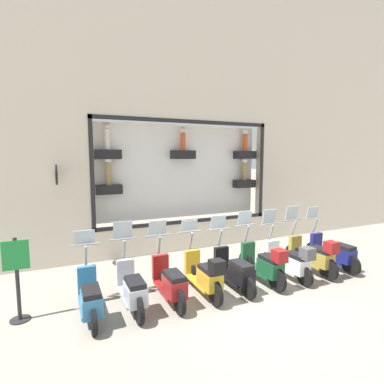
{
  "coord_description": "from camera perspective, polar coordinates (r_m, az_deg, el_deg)",
  "views": [
    {
      "loc": [
        -5.51,
        3.79,
        3.07
      ],
      "look_at": [
        1.67,
        0.59,
        2.15
      ],
      "focal_mm": 28.0,
      "sensor_mm": 36.0,
      "label": 1
    }
  ],
  "objects": [
    {
      "name": "scooter_teal_8",
      "position": [
        6.32,
        -18.83,
        -18.51
      ],
      "size": [
        1.79,
        0.61,
        1.55
      ],
      "color": "black",
      "rests_on": "ground_plane"
    },
    {
      "name": "scooter_yellow_5",
      "position": [
        6.85,
        2.49,
        -15.54
      ],
      "size": [
        1.81,
        0.6,
        1.56
      ],
      "color": "black",
      "rests_on": "ground_plane"
    },
    {
      "name": "scooter_silver_7",
      "position": [
        6.43,
        -11.35,
        -17.62
      ],
      "size": [
        1.81,
        0.61,
        1.67
      ],
      "color": "black",
      "rests_on": "ground_plane"
    },
    {
      "name": "scooter_black_4",
      "position": [
        7.28,
        8.14,
        -14.67
      ],
      "size": [
        1.8,
        0.61,
        1.6
      ],
      "color": "black",
      "rests_on": "ground_plane"
    },
    {
      "name": "ground_plane",
      "position": [
        7.36,
        10.06,
        -18.11
      ],
      "size": [
        120.0,
        120.0,
        0.0
      ],
      "primitive_type": "plane",
      "color": "gray"
    },
    {
      "name": "scooter_green_3",
      "position": [
        7.66,
        13.6,
        -13.22
      ],
      "size": [
        1.81,
        0.6,
        1.66
      ],
      "color": "black",
      "rests_on": "ground_plane"
    },
    {
      "name": "scooter_olive_1",
      "position": [
        8.69,
        22.19,
        -11.12
      ],
      "size": [
        1.81,
        0.61,
        1.69
      ],
      "color": "black",
      "rests_on": "ground_plane"
    },
    {
      "name": "shop_sign_post",
      "position": [
        6.63,
        -30.34,
        -13.76
      ],
      "size": [
        0.36,
        0.45,
        1.6
      ],
      "color": "#232326",
      "rests_on": "ground_plane"
    },
    {
      "name": "building_facade",
      "position": [
        10.03,
        -1.47,
        16.92
      ],
      "size": [
        1.19,
        36.0,
        9.49
      ],
      "color": "beige",
      "rests_on": "ground_plane"
    },
    {
      "name": "scooter_navy_0",
      "position": [
        9.32,
        25.41,
        -10.4
      ],
      "size": [
        1.81,
        0.61,
        1.61
      ],
      "color": "black",
      "rests_on": "ground_plane"
    },
    {
      "name": "scooter_white_2",
      "position": [
        8.15,
        18.24,
        -12.34
      ],
      "size": [
        1.79,
        0.6,
        1.65
      ],
      "color": "black",
      "rests_on": "ground_plane"
    },
    {
      "name": "scooter_red_6",
      "position": [
        6.63,
        -4.25,
        -16.76
      ],
      "size": [
        1.8,
        0.61,
        1.61
      ],
      "color": "black",
      "rests_on": "ground_plane"
    }
  ]
}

